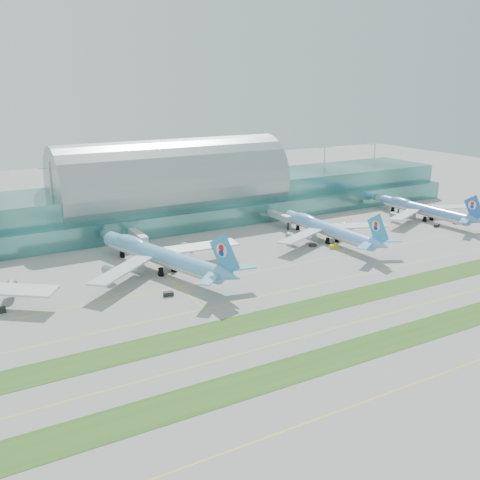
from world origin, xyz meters
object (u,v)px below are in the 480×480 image
terminal (172,195)px  airliner_d (423,209)px  airliner_b (159,254)px  airliner_c (327,228)px

terminal → airliner_d: 134.22m
airliner_b → airliner_d: 153.07m
terminal → airliner_d: size_ratio=4.97×
airliner_b → airliner_d: airliner_b is taller
airliner_b → terminal: bearing=45.7°
terminal → airliner_b: terminal is taller
terminal → airliner_c: size_ratio=4.75×
airliner_c → airliner_d: 70.19m
airliner_b → airliner_c: (83.00, 1.23, -0.81)m
terminal → airliner_b: size_ratio=4.31×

